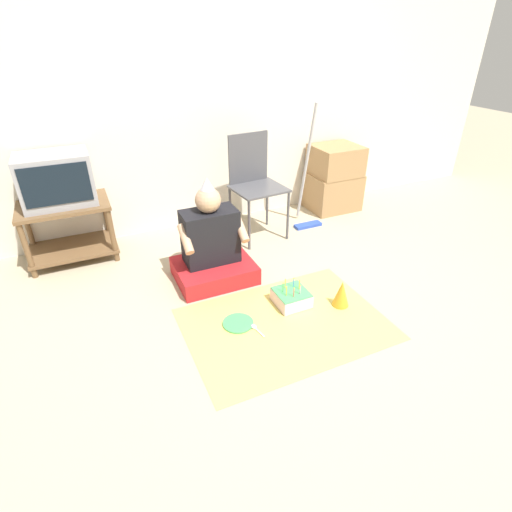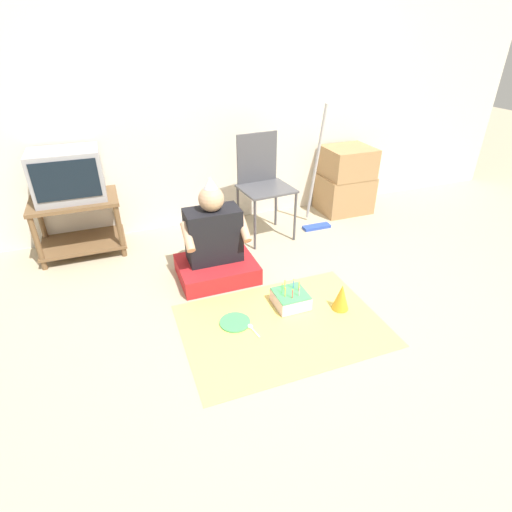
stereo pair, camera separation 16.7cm
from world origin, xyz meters
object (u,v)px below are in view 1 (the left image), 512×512
(dust_mop, at_px, (307,193))
(person_seated, at_px, (212,249))
(party_hat_blue, at_px, (341,293))
(tv, at_px, (56,179))
(birthday_cake, at_px, (291,297))
(paper_plate, at_px, (238,323))
(folding_chair, at_px, (254,178))
(cardboard_box_stack, at_px, (334,179))

(dust_mop, relative_size, person_seated, 1.45)
(dust_mop, xyz_separation_m, person_seated, (-1.17, -0.54, -0.08))
(party_hat_blue, bearing_deg, tv, 137.49)
(dust_mop, bearing_deg, birthday_cake, -124.88)
(party_hat_blue, distance_m, paper_plate, 0.76)
(folding_chair, distance_m, person_seated, 0.90)
(dust_mop, xyz_separation_m, party_hat_blue, (-0.47, -1.28, -0.24))
(folding_chair, height_order, cardboard_box_stack, folding_chair)
(dust_mop, height_order, paper_plate, dust_mop)
(tv, xyz_separation_m, cardboard_box_stack, (2.64, -0.03, -0.37))
(cardboard_box_stack, xyz_separation_m, person_seated, (-1.65, -0.78, -0.08))
(cardboard_box_stack, relative_size, paper_plate, 3.27)
(paper_plate, bearing_deg, person_seated, 85.63)
(dust_mop, relative_size, paper_plate, 5.66)
(cardboard_box_stack, bearing_deg, person_seated, -154.65)
(cardboard_box_stack, distance_m, person_seated, 1.83)
(folding_chair, xyz_separation_m, cardboard_box_stack, (1.03, 0.20, -0.21))
(dust_mop, distance_m, paper_plate, 1.72)
(tv, bearing_deg, cardboard_box_stack, -0.56)
(person_seated, bearing_deg, dust_mop, 24.65)
(folding_chair, height_order, person_seated, folding_chair)
(paper_plate, bearing_deg, party_hat_blue, -8.24)
(tv, height_order, paper_plate, tv)
(birthday_cake, bearing_deg, party_hat_blue, -27.17)
(folding_chair, distance_m, birthday_cake, 1.28)
(tv, xyz_separation_m, person_seated, (0.99, -0.81, -0.45))
(folding_chair, xyz_separation_m, dust_mop, (0.55, -0.05, -0.21))
(tv, relative_size, paper_plate, 2.57)
(birthday_cake, relative_size, paper_plate, 1.10)
(person_seated, bearing_deg, paper_plate, -94.37)
(tv, bearing_deg, folding_chair, -7.96)
(tv, relative_size, party_hat_blue, 2.73)
(tv, distance_m, dust_mop, 2.20)
(folding_chair, bearing_deg, birthday_cake, -101.35)
(cardboard_box_stack, height_order, paper_plate, cardboard_box_stack)
(tv, relative_size, folding_chair, 0.58)
(tv, bearing_deg, person_seated, -39.24)
(tv, distance_m, folding_chair, 1.63)
(person_seated, height_order, birthday_cake, person_seated)
(birthday_cake, bearing_deg, dust_mop, 55.12)
(cardboard_box_stack, bearing_deg, tv, 179.44)
(tv, distance_m, cardboard_box_stack, 2.66)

